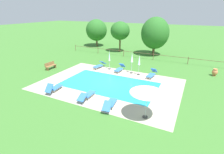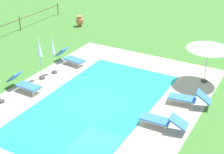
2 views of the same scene
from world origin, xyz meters
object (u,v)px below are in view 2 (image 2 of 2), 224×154
object	(u,v)px
sun_lounger_north_mid	(71,58)
sun_lounger_north_end	(188,98)
patio_umbrella_closed_row_west	(52,47)
patio_umbrella_closed_row_east	(39,51)
sun_lounger_north_far	(162,120)
terracotta_urn_near_fence	(80,21)
patio_umbrella_open_foreground	(209,45)
sun_lounger_north_near_steps	(24,84)

from	to	relation	value
sun_lounger_north_mid	sun_lounger_north_end	size ratio (longest dim) A/B	0.97
sun_lounger_north_mid	patio_umbrella_closed_row_west	xyz separation A→B (m)	(-1.53, 0.06, 1.17)
sun_lounger_north_end	patio_umbrella_closed_row_east	size ratio (longest dim) A/B	0.86
sun_lounger_north_far	patio_umbrella_closed_row_west	bearing A→B (deg)	74.52
sun_lounger_north_far	patio_umbrella_closed_row_east	size ratio (longest dim) A/B	0.87
sun_lounger_north_end	terracotta_urn_near_fence	world-z (taller)	sun_lounger_north_end
patio_umbrella_open_foreground	sun_lounger_north_mid	bearing A→B (deg)	101.24
sun_lounger_north_end	terracotta_urn_near_fence	bearing A→B (deg)	56.57
sun_lounger_north_far	patio_umbrella_open_foreground	world-z (taller)	patio_umbrella_open_foreground
patio_umbrella_closed_row_east	terracotta_urn_near_fence	bearing A→B (deg)	20.99
sun_lounger_north_end	patio_umbrella_closed_row_east	bearing A→B (deg)	99.01
sun_lounger_north_far	patio_umbrella_closed_row_east	distance (m)	7.67
sun_lounger_north_far	sun_lounger_north_mid	bearing A→B (deg)	63.92
sun_lounger_north_mid	terracotta_urn_near_fence	bearing A→B (deg)	29.59
sun_lounger_north_near_steps	sun_lounger_north_far	bearing A→B (deg)	-87.25
sun_lounger_north_mid	patio_umbrella_open_foreground	xyz separation A→B (m)	(1.53, -7.72, 1.74)
sun_lounger_north_far	patio_umbrella_closed_row_east	world-z (taller)	patio_umbrella_closed_row_east
patio_umbrella_closed_row_west	patio_umbrella_closed_row_east	world-z (taller)	patio_umbrella_closed_row_east
sun_lounger_north_near_steps	sun_lounger_north_end	world-z (taller)	sun_lounger_north_near_steps
sun_lounger_north_far	patio_umbrella_closed_row_west	distance (m)	7.70
sun_lounger_north_mid	patio_umbrella_open_foreground	world-z (taller)	patio_umbrella_open_foreground
sun_lounger_north_mid	sun_lounger_north_far	bearing A→B (deg)	-116.08
patio_umbrella_closed_row_west	sun_lounger_north_far	bearing A→B (deg)	-105.48
patio_umbrella_closed_row_west	patio_umbrella_closed_row_east	distance (m)	0.93
sun_lounger_north_mid	sun_lounger_north_far	size ratio (longest dim) A/B	0.96
sun_lounger_north_near_steps	sun_lounger_north_far	distance (m)	7.40
patio_umbrella_closed_row_west	terracotta_urn_near_fence	distance (m)	8.54
patio_umbrella_open_foreground	patio_umbrella_closed_row_east	bearing A→B (deg)	116.67
sun_lounger_north_near_steps	patio_umbrella_open_foreground	distance (m)	9.70
patio_umbrella_open_foreground	patio_umbrella_closed_row_east	xyz separation A→B (m)	(-3.98, 7.92, -0.45)
sun_lounger_north_mid	terracotta_urn_near_fence	size ratio (longest dim) A/B	2.44
sun_lounger_north_far	terracotta_urn_near_fence	bearing A→B (deg)	47.88
sun_lounger_north_near_steps	sun_lounger_north_mid	size ratio (longest dim) A/B	0.99
sun_lounger_north_near_steps	sun_lounger_north_far	world-z (taller)	sun_lounger_north_near_steps
patio_umbrella_closed_row_west	patio_umbrella_closed_row_east	bearing A→B (deg)	171.23
patio_umbrella_closed_row_west	patio_umbrella_closed_row_east	size ratio (longest dim) A/B	0.97
sun_lounger_north_near_steps	patio_umbrella_open_foreground	xyz separation A→B (m)	(5.44, -7.84, 1.74)
patio_umbrella_open_foreground	patio_umbrella_closed_row_west	world-z (taller)	patio_umbrella_open_foreground
sun_lounger_north_end	terracotta_urn_near_fence	xyz separation A→B (m)	(7.39, 11.20, 0.07)
patio_umbrella_open_foreground	sun_lounger_north_far	bearing A→B (deg)	174.98
sun_lounger_north_far	patio_umbrella_open_foreground	xyz separation A→B (m)	(5.09, -0.45, 1.77)
terracotta_urn_near_fence	sun_lounger_north_far	bearing A→B (deg)	-132.12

